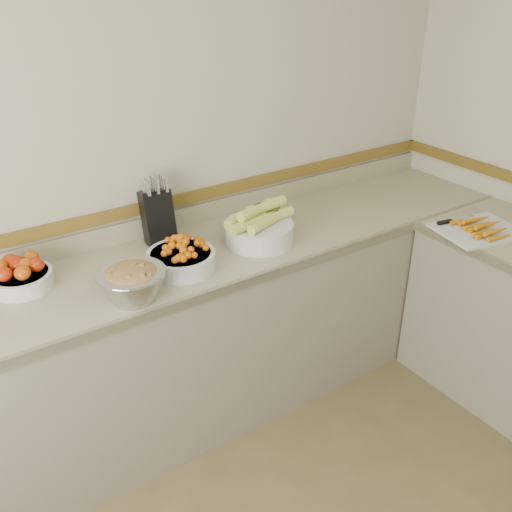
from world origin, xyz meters
TOP-DOWN VIEW (x-y plane):
  - back_wall at (0.00, 2.00)m, footprint 4.00×0.00m
  - counter_back at (0.00, 1.68)m, footprint 4.00×0.65m
  - knife_block at (0.15, 1.90)m, footprint 0.16×0.18m
  - tomato_bowl at (-0.51, 1.82)m, footprint 0.26×0.26m
  - cherry_tomato_bowl at (0.12, 1.59)m, footprint 0.31×0.31m
  - corn_bowl at (0.55, 1.62)m, footprint 0.37×0.33m
  - rhubarb_bowl at (-0.17, 1.47)m, footprint 0.28×0.28m
  - cutting_board at (1.53, 1.10)m, footprint 0.46×0.39m

SIDE VIEW (x-z plane):
  - counter_back at x=0.00m, z-range -0.09..0.99m
  - cutting_board at x=1.53m, z-range 0.89..0.94m
  - cherry_tomato_bowl at x=0.12m, z-range 0.87..1.04m
  - tomato_bowl at x=-0.51m, z-range 0.89..1.02m
  - corn_bowl at x=0.55m, z-range 0.88..1.07m
  - rhubarb_bowl at x=-0.17m, z-range 0.90..1.06m
  - knife_block at x=0.15m, z-range 0.87..1.20m
  - back_wall at x=0.00m, z-range -0.70..3.30m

